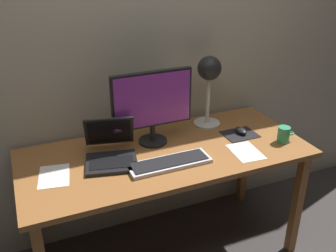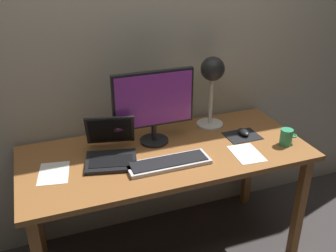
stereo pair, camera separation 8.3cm
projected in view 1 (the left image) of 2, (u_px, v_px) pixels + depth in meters
name	position (u px, v px, depth m)	size (l,w,h in m)	color
ground_plane	(166.00, 251.00, 2.46)	(4.80, 4.80, 0.00)	#383333
back_wall	(139.00, 36.00, 2.22)	(4.80, 0.06, 2.60)	#B2A893
desk	(166.00, 163.00, 2.17)	(1.60, 0.70, 0.74)	#935B2D
monitor	(152.00, 103.00, 2.12)	(0.46, 0.16, 0.43)	black
keyboard_main	(170.00, 163.00, 2.00)	(0.44, 0.14, 0.03)	silver
laptop	(110.00, 148.00, 2.05)	(0.33, 0.37, 0.22)	black
desk_lamp	(209.00, 76.00, 2.30)	(0.17, 0.17, 0.44)	beige
mousepad	(240.00, 134.00, 2.31)	(0.20, 0.16, 0.00)	black
mouse	(241.00, 131.00, 2.32)	(0.06, 0.10, 0.03)	black
coffee_mug	(284.00, 135.00, 2.21)	(0.11, 0.07, 0.10)	#339966
paper_sheet_near_mouse	(246.00, 152.00, 2.13)	(0.15, 0.21, 0.00)	white
paper_sheet_by_keyboard	(54.00, 176.00, 1.91)	(0.15, 0.21, 0.00)	white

